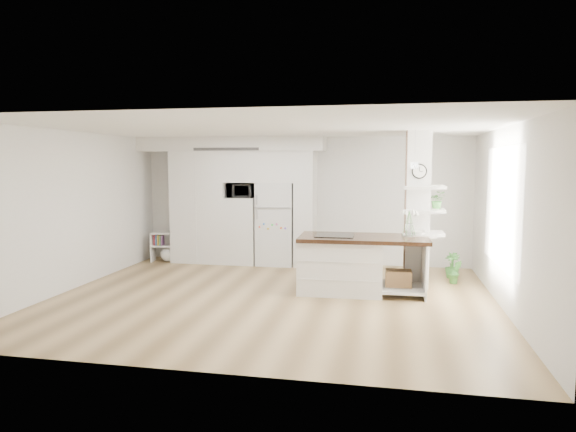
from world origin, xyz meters
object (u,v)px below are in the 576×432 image
object	(u,v)px
kitchen_island	(348,263)
bookshelf	(166,249)
refrigerator	(276,224)
floor_plant_a	(455,272)

from	to	relation	value
kitchen_island	bookshelf	bearing A→B (deg)	154.11
refrigerator	kitchen_island	size ratio (longest dim) A/B	0.82
refrigerator	bookshelf	bearing A→B (deg)	-175.79
kitchen_island	floor_plant_a	xyz separation A→B (m)	(1.84, 0.97, -0.28)
refrigerator	floor_plant_a	size ratio (longest dim) A/B	4.08
refrigerator	kitchen_island	world-z (taller)	refrigerator
refrigerator	bookshelf	distance (m)	2.53
bookshelf	floor_plant_a	size ratio (longest dim) A/B	1.51
floor_plant_a	bookshelf	bearing A→B (deg)	171.29
kitchen_island	floor_plant_a	distance (m)	2.09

